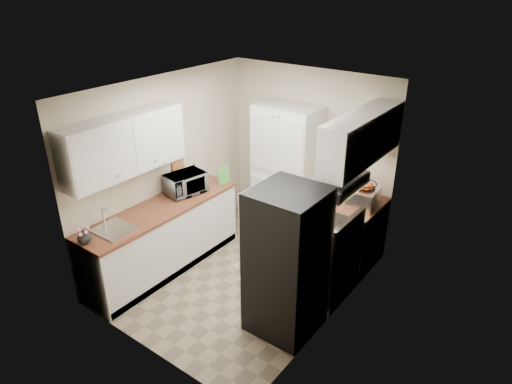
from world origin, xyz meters
TOP-DOWN VIEW (x-y plane):
  - ground at (0.00, 0.00)m, footprint 3.20×3.20m
  - room_shell at (-0.02, -0.01)m, footprint 2.64×3.24m
  - pantry_cabinet at (-0.20, 1.32)m, footprint 0.90×0.55m
  - base_cabinet_left at (-0.99, -0.43)m, footprint 0.60×2.30m
  - countertop_left at (-0.99, -0.43)m, footprint 0.63×2.33m
  - base_cabinet_right at (0.99, 1.19)m, footprint 0.60×0.80m
  - countertop_right at (0.99, 1.19)m, footprint 0.63×0.83m
  - electric_range at (0.97, 0.39)m, footprint 0.71×0.78m
  - refrigerator at (0.94, -0.41)m, footprint 0.70×0.72m
  - microwave at (-1.02, 0.07)m, footprint 0.45×0.58m
  - wine_bottle at (-1.10, 0.34)m, footprint 0.07×0.07m
  - flower_vase at (-1.02, -1.52)m, footprint 0.18×0.18m
  - cutting_board at (-0.81, 0.63)m, footprint 0.04×0.21m
  - toaster_oven at (1.09, 1.16)m, footprint 0.37×0.45m
  - fruit_basket at (1.09, 1.16)m, footprint 0.36×0.36m
  - kitchen_mat at (-0.05, 0.49)m, footprint 0.51×0.77m

SIDE VIEW (x-z plane):
  - ground at x=0.00m, z-range 0.00..0.00m
  - kitchen_mat at x=-0.05m, z-range 0.00..0.01m
  - base_cabinet_left at x=-0.99m, z-range 0.00..0.88m
  - base_cabinet_right at x=0.99m, z-range 0.00..0.88m
  - electric_range at x=0.97m, z-range -0.09..1.04m
  - refrigerator at x=0.94m, z-range 0.00..1.70m
  - countertop_left at x=-0.99m, z-range 0.88..0.92m
  - countertop_right at x=0.99m, z-range 0.88..0.92m
  - pantry_cabinet at x=-0.20m, z-range 0.00..2.00m
  - flower_vase at x=-1.02m, z-range 0.92..1.08m
  - toaster_oven at x=1.09m, z-range 0.92..1.17m
  - cutting_board at x=-0.81m, z-range 0.92..1.18m
  - wine_bottle at x=-1.10m, z-range 0.92..1.20m
  - microwave at x=-1.02m, z-range 0.92..1.21m
  - fruit_basket at x=1.09m, z-range 1.17..1.29m
  - room_shell at x=-0.02m, z-range 0.37..2.89m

